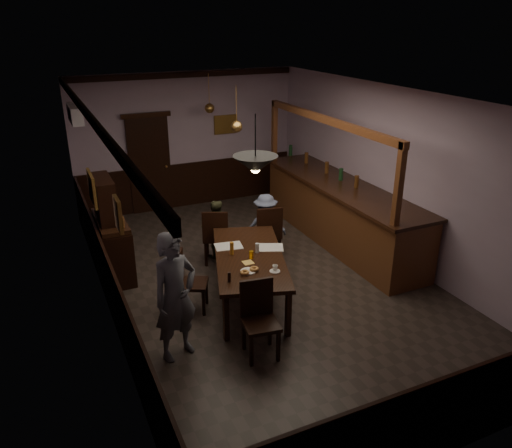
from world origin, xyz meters
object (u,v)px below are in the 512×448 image
chair_near (259,315)px  pendant_brass_mid (237,127)px  chair_far_right (268,231)px  soda_can (251,255)px  chair_far_left (216,235)px  person_seated_right (265,225)px  coffee_cup (275,268)px  person_standing (175,297)px  person_seated_left (216,229)px  bar_counter (340,211)px  chair_side (188,279)px  pendant_brass_far (210,108)px  sideboard (111,237)px  pendant_iron (255,164)px  dining_table (249,259)px

chair_near → pendant_brass_mid: (0.98, 3.06, 1.74)m
chair_near → pendant_brass_mid: size_ratio=1.25×
chair_far_right → soda_can: 1.46m
chair_far_left → chair_far_right: size_ratio=0.97×
person_seated_right → coffee_cup: (-0.77, -1.93, 0.22)m
coffee_cup → person_seated_right: bearing=86.1°
chair_far_right → person_standing: (-2.21, -1.93, 0.28)m
pendant_brass_mid → person_seated_left: bearing=-159.4°
chair_far_left → bar_counter: (2.50, -0.07, 0.06)m
pendant_brass_mid → chair_side: bearing=-131.5°
chair_far_right → pendant_brass_mid: size_ratio=1.30×
chair_far_right → pendant_brass_far: size_ratio=1.30×
coffee_cup → sideboard: 2.98m
sideboard → chair_far_right: bearing=-14.2°
chair_far_left → pendant_brass_far: 3.09m
person_seated_right → pendant_brass_far: pendant_brass_far is taller
sideboard → pendant_brass_mid: bearing=2.4°
person_standing → pendant_iron: size_ratio=2.34×
coffee_cup → pendant_iron: (-0.38, -0.16, 1.58)m
person_standing → bar_counter: (3.84, 2.15, -0.23)m
coffee_cup → sideboard: bearing=147.1°
chair_near → person_standing: 1.08m
person_seated_left → chair_near: bearing=95.2°
person_standing → person_seated_left: 2.88m
chair_near → person_standing: size_ratio=0.59×
pendant_iron → sideboard: bearing=121.3°
chair_far_right → pendant_iron: size_ratio=1.44×
person_seated_left → pendant_brass_mid: (0.52, 0.19, 1.76)m
dining_table → soda_can: (-0.02, -0.11, 0.12)m
dining_table → chair_side: chair_side is taller
chair_side → pendant_brass_far: pendant_brass_far is taller
chair_side → person_seated_left: 1.80m
chair_near → pendant_brass_mid: pendant_brass_mid is taller
dining_table → pendant_brass_mid: size_ratio=2.96×
sideboard → pendant_brass_far: bearing=39.3°
chair_side → sideboard: sideboard is taller
chair_near → bar_counter: bearing=49.4°
chair_side → chair_far_right: bearing=-35.0°
person_standing → coffee_cup: (1.51, 0.27, -0.05)m
person_standing → coffee_cup: 1.54m
chair_side → pendant_brass_mid: size_ratio=1.15×
chair_far_left → person_standing: person_standing is taller
chair_near → pendant_brass_mid: bearing=80.2°
pendant_brass_far → pendant_iron: bearing=-102.6°
soda_can → sideboard: 2.51m
chair_near → soda_can: 1.24m
sideboard → chair_far_left: bearing=-12.1°
person_standing → pendant_brass_mid: (1.95, 2.67, 1.45)m
chair_far_right → person_seated_right: person_seated_right is taller
chair_near → pendant_iron: pendant_iron is taller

